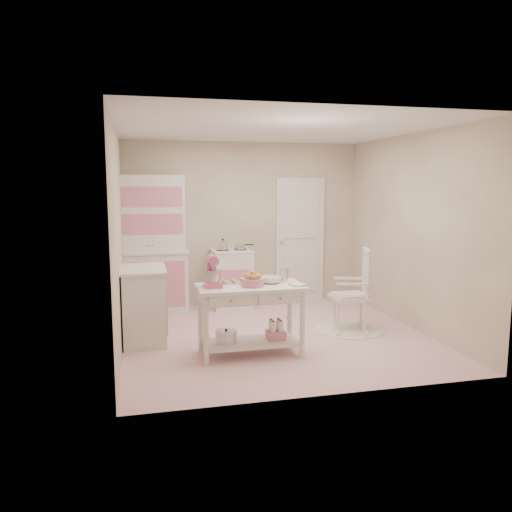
{
  "coord_description": "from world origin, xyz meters",
  "views": [
    {
      "loc": [
        -1.68,
        -5.99,
        1.91
      ],
      "look_at": [
        -0.28,
        -0.13,
        1.06
      ],
      "focal_mm": 35.0,
      "sensor_mm": 36.0,
      "label": 1
    }
  ],
  "objects_px": {
    "rocking_chair": "(350,289)",
    "stand_mixer": "(213,272)",
    "stove": "(232,279)",
    "bread_basket": "(253,282)",
    "base_cabinet": "(144,305)",
    "hutch": "(153,244)",
    "work_table": "(250,320)"
  },
  "relations": [
    {
      "from": "rocking_chair",
      "to": "stand_mixer",
      "type": "xyz_separation_m",
      "value": [
        -1.92,
        -0.63,
        0.42
      ]
    },
    {
      "from": "stove",
      "to": "bread_basket",
      "type": "bearing_deg",
      "value": -94.69
    },
    {
      "from": "rocking_chair",
      "to": "base_cabinet",
      "type": "bearing_deg",
      "value": -166.07
    },
    {
      "from": "rocking_chair",
      "to": "stand_mixer",
      "type": "bearing_deg",
      "value": -145.12
    },
    {
      "from": "rocking_chair",
      "to": "bread_basket",
      "type": "height_order",
      "value": "rocking_chair"
    },
    {
      "from": "hutch",
      "to": "stand_mixer",
      "type": "bearing_deg",
      "value": -75.85
    },
    {
      "from": "hutch",
      "to": "stove",
      "type": "height_order",
      "value": "hutch"
    },
    {
      "from": "base_cabinet",
      "to": "work_table",
      "type": "xyz_separation_m",
      "value": [
        1.17,
        -0.78,
        -0.06
      ]
    },
    {
      "from": "bread_basket",
      "to": "rocking_chair",
      "type": "bearing_deg",
      "value": 25.21
    },
    {
      "from": "hutch",
      "to": "base_cabinet",
      "type": "distance_m",
      "value": 1.62
    },
    {
      "from": "work_table",
      "to": "stand_mixer",
      "type": "bearing_deg",
      "value": 177.27
    },
    {
      "from": "base_cabinet",
      "to": "stand_mixer",
      "type": "bearing_deg",
      "value": -45.59
    },
    {
      "from": "stove",
      "to": "base_cabinet",
      "type": "distance_m",
      "value": 2.0
    },
    {
      "from": "stove",
      "to": "base_cabinet",
      "type": "height_order",
      "value": "same"
    },
    {
      "from": "hutch",
      "to": "work_table",
      "type": "distance_m",
      "value": 2.58
    },
    {
      "from": "stove",
      "to": "work_table",
      "type": "distance_m",
      "value": 2.25
    },
    {
      "from": "stove",
      "to": "work_table",
      "type": "xyz_separation_m",
      "value": [
        -0.21,
        -2.24,
        -0.06
      ]
    },
    {
      "from": "stove",
      "to": "bread_basket",
      "type": "xyz_separation_m",
      "value": [
        -0.19,
        -2.29,
        0.39
      ]
    },
    {
      "from": "stand_mixer",
      "to": "stove",
      "type": "bearing_deg",
      "value": 73.1
    },
    {
      "from": "base_cabinet",
      "to": "rocking_chair",
      "type": "bearing_deg",
      "value": -2.86
    },
    {
      "from": "hutch",
      "to": "stand_mixer",
      "type": "xyz_separation_m",
      "value": [
        0.57,
        -2.27,
        -0.07
      ]
    },
    {
      "from": "rocking_chair",
      "to": "hutch",
      "type": "bearing_deg",
      "value": 163.47
    },
    {
      "from": "work_table",
      "to": "bread_basket",
      "type": "height_order",
      "value": "bread_basket"
    },
    {
      "from": "base_cabinet",
      "to": "work_table",
      "type": "height_order",
      "value": "base_cabinet"
    },
    {
      "from": "hutch",
      "to": "work_table",
      "type": "height_order",
      "value": "hutch"
    },
    {
      "from": "stove",
      "to": "hutch",
      "type": "bearing_deg",
      "value": 177.61
    },
    {
      "from": "base_cabinet",
      "to": "stand_mixer",
      "type": "relative_size",
      "value": 2.71
    },
    {
      "from": "rocking_chair",
      "to": "work_table",
      "type": "relative_size",
      "value": 0.92
    },
    {
      "from": "hutch",
      "to": "work_table",
      "type": "bearing_deg",
      "value": -66.57
    },
    {
      "from": "hutch",
      "to": "rocking_chair",
      "type": "bearing_deg",
      "value": -33.33
    },
    {
      "from": "bread_basket",
      "to": "work_table",
      "type": "bearing_deg",
      "value": 111.8
    },
    {
      "from": "base_cabinet",
      "to": "rocking_chair",
      "type": "distance_m",
      "value": 2.67
    }
  ]
}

